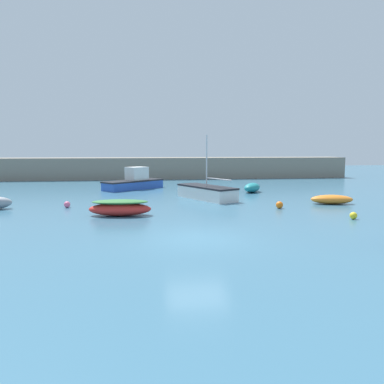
{
  "coord_description": "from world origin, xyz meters",
  "views": [
    {
      "loc": [
        -2.07,
        -14.65,
        3.62
      ],
      "look_at": [
        0.95,
        9.12,
        0.81
      ],
      "focal_mm": 35.0,
      "sensor_mm": 36.0,
      "label": 1
    }
  ],
  "objects_px": {
    "fishing_dinghy_green": "(252,188)",
    "motorboat_grey_hull": "(134,182)",
    "rowboat_with_red_cover": "(120,208)",
    "mooring_buoy_yellow": "(353,216)",
    "rowboat_blue_near": "(332,199)",
    "mooring_buoy_orange": "(279,205)",
    "mooring_buoy_pink": "(67,205)",
    "sailboat_twin_hulled": "(207,192)"
  },
  "relations": [
    {
      "from": "fishing_dinghy_green",
      "to": "motorboat_grey_hull",
      "type": "xyz_separation_m",
      "value": [
        -9.72,
        3.77,
        0.26
      ]
    },
    {
      "from": "rowboat_with_red_cover",
      "to": "mooring_buoy_yellow",
      "type": "distance_m",
      "value": 12.23
    },
    {
      "from": "motorboat_grey_hull",
      "to": "mooring_buoy_yellow",
      "type": "distance_m",
      "value": 19.64
    },
    {
      "from": "rowboat_blue_near",
      "to": "mooring_buoy_orange",
      "type": "height_order",
      "value": "rowboat_blue_near"
    },
    {
      "from": "fishing_dinghy_green",
      "to": "rowboat_with_red_cover",
      "type": "relative_size",
      "value": 0.7
    },
    {
      "from": "fishing_dinghy_green",
      "to": "mooring_buoy_pink",
      "type": "distance_m",
      "value": 14.98
    },
    {
      "from": "rowboat_with_red_cover",
      "to": "motorboat_grey_hull",
      "type": "xyz_separation_m",
      "value": [
        0.42,
        13.32,
        0.21
      ]
    },
    {
      "from": "mooring_buoy_orange",
      "to": "rowboat_blue_near",
      "type": "bearing_deg",
      "value": 18.57
    },
    {
      "from": "rowboat_with_red_cover",
      "to": "motorboat_grey_hull",
      "type": "relative_size",
      "value": 0.63
    },
    {
      "from": "rowboat_with_red_cover",
      "to": "mooring_buoy_orange",
      "type": "bearing_deg",
      "value": -167.52
    },
    {
      "from": "mooring_buoy_pink",
      "to": "mooring_buoy_orange",
      "type": "bearing_deg",
      "value": -8.67
    },
    {
      "from": "rowboat_with_red_cover",
      "to": "mooring_buoy_pink",
      "type": "distance_m",
      "value": 4.65
    },
    {
      "from": "fishing_dinghy_green",
      "to": "motorboat_grey_hull",
      "type": "bearing_deg",
      "value": -74.88
    },
    {
      "from": "rowboat_with_red_cover",
      "to": "fishing_dinghy_green",
      "type": "bearing_deg",
      "value": -131.59
    },
    {
      "from": "fishing_dinghy_green",
      "to": "mooring_buoy_orange",
      "type": "relative_size",
      "value": 5.56
    },
    {
      "from": "rowboat_blue_near",
      "to": "motorboat_grey_hull",
      "type": "relative_size",
      "value": 0.52
    },
    {
      "from": "motorboat_grey_hull",
      "to": "mooring_buoy_orange",
      "type": "xyz_separation_m",
      "value": [
        8.99,
        -12.11,
        -0.43
      ]
    },
    {
      "from": "motorboat_grey_hull",
      "to": "mooring_buoy_orange",
      "type": "height_order",
      "value": "motorboat_grey_hull"
    },
    {
      "from": "rowboat_blue_near",
      "to": "mooring_buoy_orange",
      "type": "xyz_separation_m",
      "value": [
        -4.05,
        -1.36,
        -0.08
      ]
    },
    {
      "from": "fishing_dinghy_green",
      "to": "mooring_buoy_yellow",
      "type": "distance_m",
      "value": 12.26
    },
    {
      "from": "rowboat_blue_near",
      "to": "mooring_buoy_pink",
      "type": "bearing_deg",
      "value": -171.65
    },
    {
      "from": "motorboat_grey_hull",
      "to": "mooring_buoy_pink",
      "type": "xyz_separation_m",
      "value": [
        -3.82,
        -10.16,
        -0.46
      ]
    },
    {
      "from": "fishing_dinghy_green",
      "to": "sailboat_twin_hulled",
      "type": "xyz_separation_m",
      "value": [
        -4.42,
        -3.62,
        0.1
      ]
    },
    {
      "from": "mooring_buoy_orange",
      "to": "sailboat_twin_hulled",
      "type": "bearing_deg",
      "value": 127.95
    },
    {
      "from": "motorboat_grey_hull",
      "to": "mooring_buoy_yellow",
      "type": "height_order",
      "value": "motorboat_grey_hull"
    },
    {
      "from": "fishing_dinghy_green",
      "to": "rowboat_with_red_cover",
      "type": "distance_m",
      "value": 13.93
    },
    {
      "from": "mooring_buoy_yellow",
      "to": "rowboat_blue_near",
      "type": "bearing_deg",
      "value": 73.64
    },
    {
      "from": "fishing_dinghy_green",
      "to": "rowboat_blue_near",
      "type": "xyz_separation_m",
      "value": [
        3.32,
        -6.98,
        -0.09
      ]
    },
    {
      "from": "fishing_dinghy_green",
      "to": "rowboat_blue_near",
      "type": "distance_m",
      "value": 7.73
    },
    {
      "from": "fishing_dinghy_green",
      "to": "motorboat_grey_hull",
      "type": "relative_size",
      "value": 0.44
    },
    {
      "from": "rowboat_blue_near",
      "to": "rowboat_with_red_cover",
      "type": "distance_m",
      "value": 13.71
    },
    {
      "from": "mooring_buoy_orange",
      "to": "mooring_buoy_yellow",
      "type": "distance_m",
      "value": 4.56
    },
    {
      "from": "rowboat_blue_near",
      "to": "rowboat_with_red_cover",
      "type": "xyz_separation_m",
      "value": [
        -13.46,
        -2.57,
        0.14
      ]
    },
    {
      "from": "motorboat_grey_hull",
      "to": "mooring_buoy_pink",
      "type": "bearing_deg",
      "value": 28.91
    },
    {
      "from": "rowboat_blue_near",
      "to": "mooring_buoy_pink",
      "type": "height_order",
      "value": "rowboat_blue_near"
    },
    {
      "from": "fishing_dinghy_green",
      "to": "sailboat_twin_hulled",
      "type": "bearing_deg",
      "value": -14.4
    },
    {
      "from": "rowboat_with_red_cover",
      "to": "sailboat_twin_hulled",
      "type": "bearing_deg",
      "value": -128.82
    },
    {
      "from": "sailboat_twin_hulled",
      "to": "mooring_buoy_orange",
      "type": "xyz_separation_m",
      "value": [
        3.68,
        -4.72,
        -0.27
      ]
    },
    {
      "from": "mooring_buoy_pink",
      "to": "rowboat_with_red_cover",
      "type": "bearing_deg",
      "value": -42.93
    },
    {
      "from": "rowboat_with_red_cover",
      "to": "motorboat_grey_hull",
      "type": "distance_m",
      "value": 13.33
    },
    {
      "from": "mooring_buoy_orange",
      "to": "mooring_buoy_yellow",
      "type": "relative_size",
      "value": 1.17
    },
    {
      "from": "fishing_dinghy_green",
      "to": "motorboat_grey_hull",
      "type": "distance_m",
      "value": 10.43
    }
  ]
}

